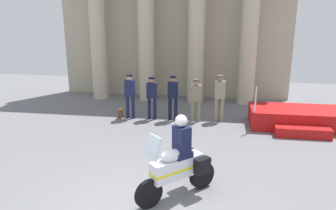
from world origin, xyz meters
TOP-DOWN VIEW (x-y plane):
  - colonnade_backdrop at (-0.69, 9.62)m, footprint 10.77×1.58m
  - reviewing_stand at (4.26, 6.05)m, footprint 3.23×2.07m
  - officer_in_row_0 at (-1.84, 6.16)m, footprint 0.40×0.25m
  - officer_in_row_1 at (-0.99, 6.18)m, footprint 0.40×0.25m
  - officer_in_row_2 at (-0.19, 6.18)m, footprint 0.40×0.25m
  - officer_in_row_3 at (0.67, 6.17)m, footprint 0.40×0.25m
  - officer_in_row_4 at (1.53, 6.35)m, footprint 0.40×0.25m
  - motorcycle_with_rider at (0.70, 0.87)m, footprint 1.59×1.53m
  - briefcase_on_ground at (-2.22, 6.14)m, footprint 0.10×0.32m

SIDE VIEW (x-z plane):
  - briefcase_on_ground at x=-2.22m, z-range 0.00..0.36m
  - reviewing_stand at x=4.26m, z-range -0.46..1.10m
  - motorcycle_with_rider at x=0.70m, z-range -0.16..1.74m
  - officer_in_row_3 at x=0.67m, z-range 0.14..1.74m
  - officer_in_row_1 at x=-0.99m, z-range 0.15..1.78m
  - officer_in_row_2 at x=-0.19m, z-range 0.15..1.85m
  - officer_in_row_0 at x=-1.84m, z-range 0.15..1.85m
  - officer_in_row_4 at x=1.53m, z-range 0.16..1.90m
  - colonnade_backdrop at x=-0.69m, z-range 0.16..6.91m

